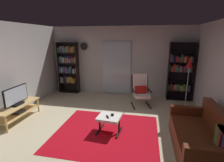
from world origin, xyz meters
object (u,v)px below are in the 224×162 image
(ottoman, at_px, (109,119))
(lounge_armchair, at_px, (141,89))
(television, at_px, (16,97))
(wall_clock, at_px, (84,46))
(tv_stand, at_px, (18,110))
(bookshelf_near_sofa, at_px, (180,72))
(floor_lamp_by_shelf, at_px, (189,67))
(cell_phone, at_px, (112,115))
(bookshelf_near_tv, at_px, (69,66))
(tv_remote, at_px, (108,117))
(leather_sofa, at_px, (203,138))

(ottoman, bearing_deg, lounge_armchair, 71.08)
(television, height_order, wall_clock, wall_clock)
(tv_stand, relative_size, lounge_armchair, 1.30)
(bookshelf_near_sofa, height_order, ottoman, bookshelf_near_sofa)
(wall_clock, bearing_deg, floor_lamp_by_shelf, -12.52)
(lounge_armchair, distance_m, floor_lamp_by_shelf, 1.63)
(tv_stand, height_order, floor_lamp_by_shelf, floor_lamp_by_shelf)
(cell_phone, bearing_deg, television, 173.74)
(bookshelf_near_tv, height_order, ottoman, bookshelf_near_tv)
(tv_stand, xyz_separation_m, lounge_armchair, (3.17, 1.77, 0.24))
(television, bearing_deg, tv_remote, -3.49)
(television, relative_size, tv_remote, 5.63)
(ottoman, distance_m, tv_remote, 0.10)
(tv_remote, xyz_separation_m, cell_phone, (0.09, 0.13, -0.00))
(floor_lamp_by_shelf, relative_size, wall_clock, 5.38)
(television, relative_size, cell_phone, 5.79)
(cell_phone, bearing_deg, wall_clock, 115.78)
(ottoman, height_order, tv_remote, tv_remote)
(floor_lamp_by_shelf, bearing_deg, leather_sofa, -93.72)
(lounge_armchair, distance_m, tv_remote, 2.04)
(bookshelf_near_tv, distance_m, floor_lamp_by_shelf, 4.41)
(leather_sofa, xyz_separation_m, floor_lamp_by_shelf, (0.15, 2.36, 0.98))
(tv_stand, distance_m, floor_lamp_by_shelf, 5.09)
(lounge_armchair, height_order, floor_lamp_by_shelf, floor_lamp_by_shelf)
(leather_sofa, height_order, wall_clock, wall_clock)
(floor_lamp_by_shelf, xyz_separation_m, wall_clock, (-3.71, 0.82, 0.56))
(ottoman, bearing_deg, cell_phone, 48.15)
(bookshelf_near_tv, xyz_separation_m, leather_sofa, (4.19, -3.07, -0.76))
(ottoman, xyz_separation_m, cell_phone, (0.06, 0.07, 0.08))
(lounge_armchair, relative_size, cell_phone, 7.30)
(lounge_armchair, distance_m, ottoman, 1.98)
(leather_sofa, height_order, lounge_armchair, lounge_armchair)
(bookshelf_near_tv, xyz_separation_m, bookshelf_near_sofa, (4.22, -0.02, -0.05))
(bookshelf_near_sofa, relative_size, lounge_armchair, 1.99)
(bookshelf_near_tv, height_order, tv_remote, bookshelf_near_tv)
(tv_stand, relative_size, ottoman, 2.36)
(bookshelf_near_sofa, height_order, tv_remote, bookshelf_near_sofa)
(television, xyz_separation_m, bookshelf_near_tv, (0.27, 2.61, 0.39))
(leather_sofa, relative_size, tv_remote, 12.11)
(leather_sofa, distance_m, ottoman, 1.96)
(television, relative_size, wall_clock, 2.80)
(tv_remote, xyz_separation_m, floor_lamp_by_shelf, (2.11, 2.06, 0.88))
(floor_lamp_by_shelf, bearing_deg, wall_clock, 167.48)
(floor_lamp_by_shelf, bearing_deg, bookshelf_near_sofa, 100.06)
(tv_stand, height_order, wall_clock, wall_clock)
(bookshelf_near_tv, bearing_deg, tv_remote, -51.01)
(ottoman, bearing_deg, tv_remote, -114.07)
(television, relative_size, bookshelf_near_tv, 0.40)
(lounge_armchair, bearing_deg, cell_phone, -107.84)
(tv_stand, height_order, lounge_armchair, lounge_armchair)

